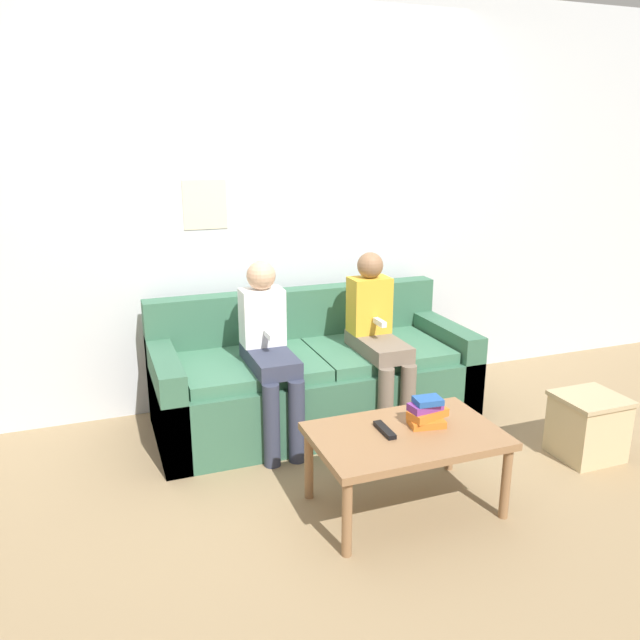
% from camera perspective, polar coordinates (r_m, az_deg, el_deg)
% --- Properties ---
extents(ground_plane, '(10.00, 10.00, 0.00)m').
position_cam_1_polar(ground_plane, '(3.53, 2.19, -12.40)').
color(ground_plane, '#937A56').
extents(wall_back, '(8.00, 0.07, 2.60)m').
position_cam_1_polar(wall_back, '(4.06, -3.15, 10.69)').
color(wall_back, silver).
rests_on(wall_back, ground_plane).
extents(couch, '(1.90, 0.79, 0.78)m').
position_cam_1_polar(couch, '(3.85, -0.70, -5.42)').
color(couch, '#38664C').
rests_on(couch, ground_plane).
extents(coffee_table, '(0.87, 0.55, 0.39)m').
position_cam_1_polar(coffee_table, '(2.96, 7.87, -10.92)').
color(coffee_table, '#8E6642').
rests_on(coffee_table, ground_plane).
extents(person_left, '(0.24, 0.55, 1.04)m').
position_cam_1_polar(person_left, '(3.47, -4.69, -2.44)').
color(person_left, '#33384C').
rests_on(person_left, ground_plane).
extents(person_right, '(0.24, 0.55, 1.05)m').
position_cam_1_polar(person_right, '(3.70, 5.30, -1.27)').
color(person_right, '#756656').
rests_on(person_right, ground_plane).
extents(tv_remote, '(0.04, 0.17, 0.02)m').
position_cam_1_polar(tv_remote, '(2.93, 5.93, -9.97)').
color(tv_remote, black).
rests_on(tv_remote, coffee_table).
extents(book_stack, '(0.21, 0.15, 0.14)m').
position_cam_1_polar(book_stack, '(3.00, 9.75, -8.33)').
color(book_stack, orange).
rests_on(book_stack, coffee_table).
extents(storage_box, '(0.35, 0.32, 0.35)m').
position_cam_1_polar(storage_box, '(3.76, 23.28, -8.90)').
color(storage_box, '#CCB284').
rests_on(storage_box, ground_plane).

